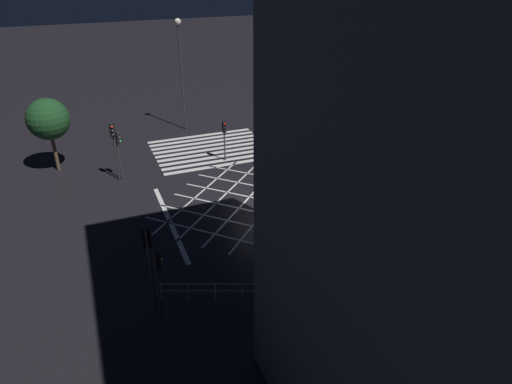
{
  "coord_description": "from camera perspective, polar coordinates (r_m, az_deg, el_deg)",
  "views": [
    {
      "loc": [
        10.08,
        25.38,
        15.36
      ],
      "look_at": [
        0.0,
        0.0,
        1.0
      ],
      "focal_mm": 32.0,
      "sensor_mm": 36.0,
      "label": 1
    }
  ],
  "objects": [
    {
      "name": "ground_plane",
      "position": [
        31.34,
        0.0,
        -1.61
      ],
      "size": [
        200.0,
        200.0,
        0.0
      ],
      "primitive_type": "plane",
      "color": "black"
    },
    {
      "name": "road_markings",
      "position": [
        37.21,
        -4.4,
        3.28
      ],
      "size": [
        14.81,
        22.0,
        0.01
      ],
      "color": "silver",
      "rests_on": "ground_plane"
    },
    {
      "name": "traffic_light_sw_cross",
      "position": [
        38.37,
        7.55,
        8.79
      ],
      "size": [
        0.36,
        2.4,
        4.16
      ],
      "rotation": [
        0.0,
        0.0,
        1.57
      ],
      "color": "#2D2D30",
      "rests_on": "ground_plane"
    },
    {
      "name": "traffic_light_median_north",
      "position": [
        24.68,
        5.71,
        -3.22
      ],
      "size": [
        0.36,
        2.38,
        3.71
      ],
      "rotation": [
        0.0,
        0.0,
        -1.57
      ],
      "color": "#2D2D30",
      "rests_on": "ground_plane"
    },
    {
      "name": "traffic_light_nw_cross",
      "position": [
        27.99,
        21.1,
        0.01
      ],
      "size": [
        0.36,
        0.39,
        4.51
      ],
      "rotation": [
        0.0,
        0.0,
        -1.57
      ],
      "color": "#2D2D30",
      "rests_on": "ground_plane"
    },
    {
      "name": "traffic_light_se_cross",
      "position": [
        34.96,
        -17.36,
        6.13
      ],
      "size": [
        0.36,
        0.39,
        4.53
      ],
      "rotation": [
        0.0,
        0.0,
        1.57
      ],
      "color": "#2D2D30",
      "rests_on": "ground_plane"
    },
    {
      "name": "traffic_light_ne_main",
      "position": [
        21.41,
        -12.09,
        -9.52
      ],
      "size": [
        0.39,
        0.36,
        3.66
      ],
      "rotation": [
        0.0,
        0.0,
        3.14
      ],
      "color": "#2D2D30",
      "rests_on": "ground_plane"
    },
    {
      "name": "traffic_light_ne_cross",
      "position": [
        21.43,
        -13.29,
        -7.56
      ],
      "size": [
        0.36,
        0.39,
        4.56
      ],
      "rotation": [
        0.0,
        0.0,
        -1.57
      ],
      "color": "#2D2D30",
      "rests_on": "ground_plane"
    },
    {
      "name": "traffic_light_se_main",
      "position": [
        35.3,
        -16.81,
        5.61
      ],
      "size": [
        0.39,
        0.36,
        3.86
      ],
      "rotation": [
        0.0,
        0.0,
        3.14
      ],
      "color": "#2D2D30",
      "rests_on": "ground_plane"
    },
    {
      "name": "traffic_light_median_south",
      "position": [
        37.25,
        -3.95,
        7.4
      ],
      "size": [
        0.36,
        0.39,
        3.42
      ],
      "rotation": [
        0.0,
        0.0,
        1.57
      ],
      "color": "#2D2D30",
      "rests_on": "ground_plane"
    },
    {
      "name": "street_lamp_east",
      "position": [
        18.88,
        23.97,
        -3.05
      ],
      "size": [
        0.61,
        0.61,
        8.49
      ],
      "color": "#2D2D30",
      "rests_on": "ground_plane"
    },
    {
      "name": "street_lamp_west",
      "position": [
        43.79,
        -9.5,
        17.04
      ],
      "size": [
        0.59,
        0.59,
        10.27
      ],
      "color": "#2D2D30",
      "rests_on": "ground_plane"
    },
    {
      "name": "street_lamp_far",
      "position": [
        34.23,
        14.72,
        11.13
      ],
      "size": [
        0.41,
        0.41,
        9.82
      ],
      "color": "#2D2D30",
      "rests_on": "ground_plane"
    },
    {
      "name": "street_tree_near",
      "position": [
        38.24,
        -24.56,
        8.25
      ],
      "size": [
        3.17,
        3.17,
        5.8
      ],
      "color": "brown",
      "rests_on": "ground_plane"
    },
    {
      "name": "pedestrian_railing",
      "position": [
        22.95,
        0.0,
        -12.06
      ],
      "size": [
        8.77,
        3.51,
        1.05
      ],
      "rotation": [
        0.0,
        0.0,
        2.76
      ],
      "color": "#B7B7BC",
      "rests_on": "ground_plane"
    }
  ]
}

